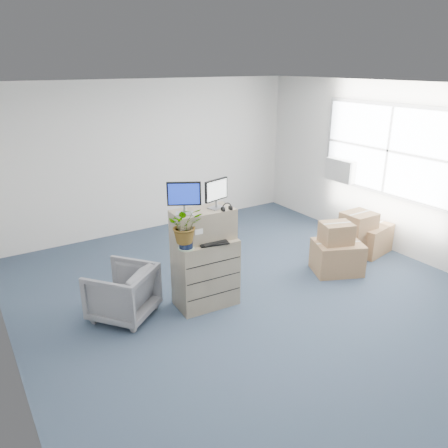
{
  "coord_description": "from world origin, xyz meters",
  "views": [
    {
      "loc": [
        -3.21,
        -4.08,
        3.07
      ],
      "look_at": [
        -0.35,
        0.4,
        1.09
      ],
      "focal_mm": 35.0,
      "sensor_mm": 36.0,
      "label": 1
    }
  ],
  "objects_px": {
    "monitor_left": "(184,196)",
    "filing_cabinet_lower": "(206,272)",
    "water_bottle": "(208,230)",
    "potted_plant": "(185,229)",
    "monitor_right": "(216,192)",
    "keyboard": "(214,243)",
    "office_chair": "(122,290)"
  },
  "relations": [
    {
      "from": "filing_cabinet_lower",
      "to": "office_chair",
      "type": "distance_m",
      "value": 1.09
    },
    {
      "from": "keyboard",
      "to": "office_chair",
      "type": "xyz_separation_m",
      "value": [
        -1.07,
        0.47,
        -0.56
      ]
    },
    {
      "from": "monitor_right",
      "to": "water_bottle",
      "type": "distance_m",
      "value": 0.5
    },
    {
      "from": "monitor_right",
      "to": "office_chair",
      "type": "relative_size",
      "value": 0.51
    },
    {
      "from": "monitor_right",
      "to": "potted_plant",
      "type": "distance_m",
      "value": 0.64
    },
    {
      "from": "monitor_left",
      "to": "monitor_right",
      "type": "relative_size",
      "value": 1.08
    },
    {
      "from": "filing_cabinet_lower",
      "to": "keyboard",
      "type": "xyz_separation_m",
      "value": [
        0.03,
        -0.17,
        0.47
      ]
    },
    {
      "from": "potted_plant",
      "to": "keyboard",
      "type": "bearing_deg",
      "value": -9.04
    },
    {
      "from": "keyboard",
      "to": "potted_plant",
      "type": "height_order",
      "value": "potted_plant"
    },
    {
      "from": "keyboard",
      "to": "potted_plant",
      "type": "relative_size",
      "value": 0.66
    },
    {
      "from": "monitor_right",
      "to": "water_bottle",
      "type": "xyz_separation_m",
      "value": [
        -0.13,
        0.0,
        -0.48
      ]
    },
    {
      "from": "keyboard",
      "to": "monitor_right",
      "type": "bearing_deg",
      "value": 62.78
    },
    {
      "from": "monitor_left",
      "to": "water_bottle",
      "type": "relative_size",
      "value": 1.59
    },
    {
      "from": "monitor_left",
      "to": "water_bottle",
      "type": "xyz_separation_m",
      "value": [
        0.32,
        -0.01,
        -0.5
      ]
    },
    {
      "from": "water_bottle",
      "to": "potted_plant",
      "type": "relative_size",
      "value": 0.45
    },
    {
      "from": "potted_plant",
      "to": "office_chair",
      "type": "height_order",
      "value": "potted_plant"
    },
    {
      "from": "keyboard",
      "to": "water_bottle",
      "type": "xyz_separation_m",
      "value": [
        0.02,
        0.18,
        0.12
      ]
    },
    {
      "from": "keyboard",
      "to": "office_chair",
      "type": "distance_m",
      "value": 1.3
    },
    {
      "from": "monitor_right",
      "to": "water_bottle",
      "type": "bearing_deg",
      "value": 164.95
    },
    {
      "from": "office_chair",
      "to": "water_bottle",
      "type": "bearing_deg",
      "value": 127.11
    },
    {
      "from": "filing_cabinet_lower",
      "to": "monitor_right",
      "type": "relative_size",
      "value": 2.44
    },
    {
      "from": "monitor_left",
      "to": "office_chair",
      "type": "relative_size",
      "value": 0.55
    },
    {
      "from": "water_bottle",
      "to": "potted_plant",
      "type": "xyz_separation_m",
      "value": [
        -0.38,
        -0.13,
        0.13
      ]
    },
    {
      "from": "monitor_right",
      "to": "water_bottle",
      "type": "height_order",
      "value": "monitor_right"
    },
    {
      "from": "filing_cabinet_lower",
      "to": "water_bottle",
      "type": "bearing_deg",
      "value": 17.67
    },
    {
      "from": "filing_cabinet_lower",
      "to": "monitor_left",
      "type": "xyz_separation_m",
      "value": [
        -0.27,
        0.02,
        1.09
      ]
    },
    {
      "from": "filing_cabinet_lower",
      "to": "water_bottle",
      "type": "height_order",
      "value": "water_bottle"
    },
    {
      "from": "water_bottle",
      "to": "filing_cabinet_lower",
      "type": "bearing_deg",
      "value": -165.73
    },
    {
      "from": "monitor_left",
      "to": "filing_cabinet_lower",
      "type": "bearing_deg",
      "value": 24.27
    },
    {
      "from": "office_chair",
      "to": "monitor_right",
      "type": "bearing_deg",
      "value": 128.63
    },
    {
      "from": "keyboard",
      "to": "water_bottle",
      "type": "relative_size",
      "value": 1.46
    },
    {
      "from": "filing_cabinet_lower",
      "to": "keyboard",
      "type": "bearing_deg",
      "value": -77.81
    }
  ]
}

